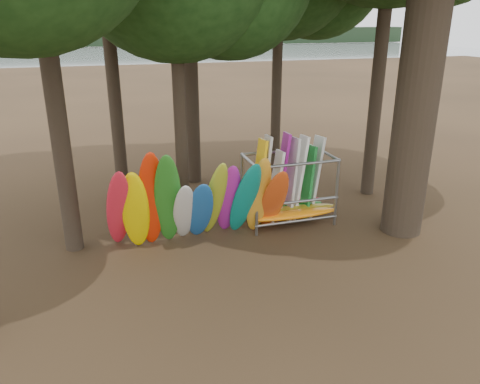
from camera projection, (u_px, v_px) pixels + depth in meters
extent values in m
plane|color=#47331E|center=(259.00, 256.00, 13.11)|extent=(120.00, 120.00, 0.00)
plane|color=gray|center=(121.00, 65.00, 66.87)|extent=(160.00, 160.00, 0.00)
cube|color=black|center=(106.00, 37.00, 110.96)|extent=(160.00, 4.00, 4.00)
cylinder|color=black|center=(41.00, 2.00, 11.28)|extent=(0.50, 0.50, 13.26)
cylinder|color=black|center=(109.00, 35.00, 16.01)|extent=(0.47, 0.47, 11.46)
cylinder|color=black|center=(189.00, 34.00, 17.21)|extent=(0.55, 0.55, 11.44)
cylinder|color=black|center=(278.00, 50.00, 18.52)|extent=(0.41, 0.41, 10.20)
cylinder|color=black|center=(178.00, 74.00, 13.55)|extent=(0.38, 0.38, 9.50)
cylinder|color=black|center=(384.00, 21.00, 15.74)|extent=(0.47, 0.47, 12.33)
ellipsoid|color=red|center=(119.00, 210.00, 12.84)|extent=(0.83, 1.74, 2.78)
ellipsoid|color=#DBBD00|center=(135.00, 211.00, 12.94)|extent=(0.89, 1.19, 2.62)
ellipsoid|color=red|center=(151.00, 200.00, 12.97)|extent=(0.78, 1.19, 3.12)
ellipsoid|color=#256F1E|center=(168.00, 201.00, 12.99)|extent=(0.90, 1.56, 3.11)
ellipsoid|color=beige|center=(184.00, 213.00, 13.30)|extent=(0.75, 1.72, 2.30)
ellipsoid|color=#19539C|center=(200.00, 211.00, 13.38)|extent=(0.82, 1.71, 2.30)
ellipsoid|color=#9AA722|center=(214.00, 200.00, 13.46)|extent=(0.76, 1.88, 2.84)
ellipsoid|color=#A32097|center=(229.00, 200.00, 13.69)|extent=(0.81, 1.73, 2.68)
ellipsoid|color=#0B7D70|center=(245.00, 199.00, 13.65)|extent=(0.96, 1.76, 2.72)
ellipsoid|color=orange|center=(259.00, 196.00, 13.81)|extent=(0.71, 1.31, 2.76)
ellipsoid|color=#D64916|center=(273.00, 200.00, 13.94)|extent=(0.86, 1.85, 2.47)
ellipsoid|color=orange|center=(294.00, 214.00, 14.84)|extent=(3.01, 0.55, 0.24)
ellipsoid|color=#A48415|center=(289.00, 210.00, 15.14)|extent=(3.20, 0.55, 0.24)
ellipsoid|color=#186F1A|center=(285.00, 207.00, 15.45)|extent=(2.66, 0.55, 0.24)
ellipsoid|color=red|center=(282.00, 203.00, 15.72)|extent=(2.98, 0.55, 0.24)
cube|color=yellow|center=(258.00, 183.00, 14.75)|extent=(0.52, 0.81, 2.79)
cube|color=silver|center=(264.00, 179.00, 15.02)|extent=(0.45, 0.78, 2.83)
cube|color=white|center=(275.00, 187.00, 14.97)|extent=(0.49, 0.76, 2.38)
cube|color=#911884|center=(281.00, 177.00, 15.16)|extent=(0.57, 0.77, 2.88)
cube|color=silver|center=(291.00, 180.00, 15.12)|extent=(0.45, 0.81, 2.75)
cube|color=white|center=(298.00, 177.00, 15.29)|extent=(0.57, 0.79, 2.76)
cube|color=#1C7E31|center=(308.00, 183.00, 15.28)|extent=(0.38, 0.76, 2.47)
cube|color=silver|center=(314.00, 177.00, 15.48)|extent=(0.58, 0.81, 2.70)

